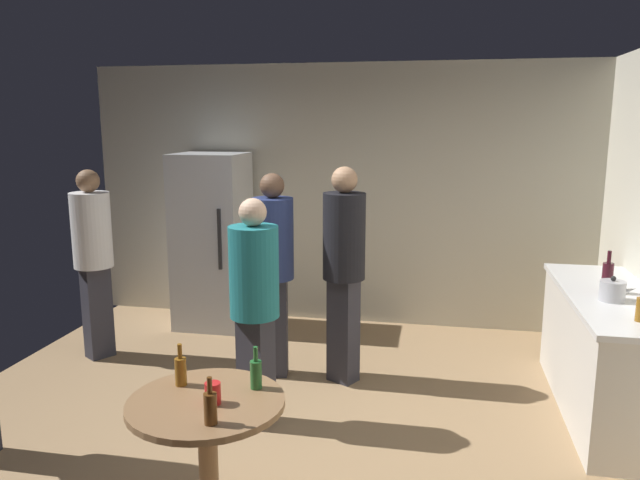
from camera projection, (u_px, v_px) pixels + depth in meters
The scene contains 15 objects.
ground_plane at pixel (274, 447), 4.09m from camera, with size 5.20×5.20×0.10m, color #9E7C56.
wall_back at pixel (338, 196), 6.35m from camera, with size 5.32×0.06×2.70m, color beige.
refrigerator at pixel (212, 241), 6.26m from camera, with size 0.70×0.68×1.80m.
kitchen_counter at pixel (607, 354), 4.41m from camera, with size 0.64×1.85×0.90m.
kettle at pixel (613, 291), 4.16m from camera, with size 0.24×0.17×0.18m.
wine_bottle_on_counter at pixel (607, 277), 4.34m from camera, with size 0.08×0.08×0.31m.
foreground_table at pixel (207, 419), 3.07m from camera, with size 0.80×0.80×0.73m.
beer_bottle_amber at pixel (181, 370), 3.21m from camera, with size 0.06×0.06×0.23m.
beer_bottle_brown at pixel (210, 407), 2.79m from camera, with size 0.06×0.06×0.23m.
beer_bottle_green at pixel (256, 373), 3.17m from camera, with size 0.06×0.06×0.23m.
plastic_cup_red at pixel (213, 393), 3.00m from camera, with size 0.08×0.08×0.11m, color red.
person_in_black_shirt at pixel (344, 258), 4.84m from camera, with size 0.46×0.46×1.77m.
person_in_white_shirt at pixel (93, 249), 5.37m from camera, with size 0.47×0.47×1.71m.
person_in_teal_shirt at pixel (254, 296), 4.14m from camera, with size 0.44×0.44×1.61m.
person_in_navy_shirt at pixel (273, 259), 4.97m from camera, with size 0.39×0.39×1.71m.
Camera 1 is at (1.03, -3.61, 2.11)m, focal length 33.99 mm.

